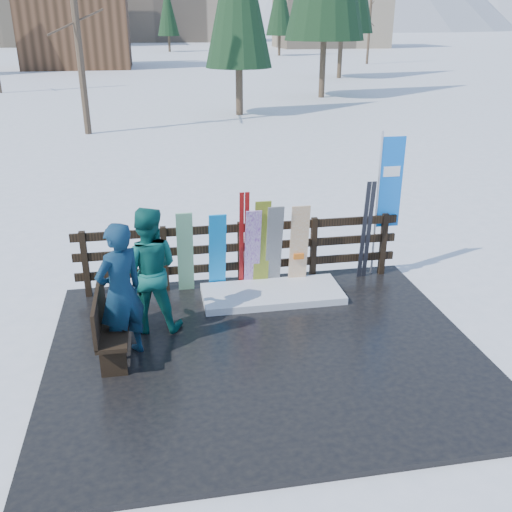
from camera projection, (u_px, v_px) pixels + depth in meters
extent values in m
plane|color=white|center=(265.00, 354.00, 8.09)|extent=(700.00, 700.00, 0.00)
cube|color=black|center=(265.00, 352.00, 8.08)|extent=(6.00, 5.00, 0.08)
cube|color=black|center=(85.00, 264.00, 9.42)|extent=(0.10, 0.10, 1.15)
cube|color=black|center=(165.00, 259.00, 9.63)|extent=(0.10, 0.10, 1.15)
cube|color=black|center=(241.00, 254.00, 9.84)|extent=(0.10, 0.10, 1.15)
cube|color=black|center=(313.00, 249.00, 10.06)|extent=(0.10, 0.10, 1.15)
cube|color=black|center=(383.00, 244.00, 10.27)|extent=(0.10, 0.10, 1.15)
cube|color=black|center=(241.00, 266.00, 9.93)|extent=(5.60, 0.05, 0.14)
cube|color=black|center=(241.00, 247.00, 9.80)|extent=(5.60, 0.05, 0.14)
cube|color=black|center=(240.00, 228.00, 9.66)|extent=(5.60, 0.05, 0.14)
cube|color=white|center=(272.00, 294.00, 9.57)|extent=(2.33, 1.00, 0.12)
cube|color=black|center=(114.00, 323.00, 7.85)|extent=(0.40, 1.50, 0.06)
cube|color=black|center=(113.00, 361.00, 7.39)|extent=(0.34, 0.06, 0.45)
cube|color=black|center=(117.00, 317.00, 8.48)|extent=(0.34, 0.06, 0.45)
cube|color=black|center=(99.00, 307.00, 7.71)|extent=(0.05, 1.50, 0.50)
cube|color=#0D94ED|center=(217.00, 252.00, 9.52)|extent=(0.29, 0.40, 1.44)
cube|color=silver|center=(185.00, 253.00, 9.42)|extent=(0.27, 0.39, 1.50)
cube|color=#E9FF2F|center=(262.00, 245.00, 9.61)|extent=(0.27, 0.29, 1.61)
cube|color=white|center=(253.00, 249.00, 9.61)|extent=(0.26, 0.32, 1.46)
cube|color=black|center=(274.00, 247.00, 9.66)|extent=(0.27, 0.32, 1.51)
cube|color=white|center=(299.00, 246.00, 9.74)|extent=(0.32, 0.20, 1.48)
cube|color=maroon|center=(241.00, 241.00, 9.59)|extent=(0.07, 0.21, 1.74)
cube|color=maroon|center=(247.00, 241.00, 9.61)|extent=(0.07, 0.21, 1.74)
cube|color=black|center=(364.00, 231.00, 9.93)|extent=(0.08, 0.19, 1.82)
cube|color=black|center=(369.00, 231.00, 9.95)|extent=(0.08, 0.19, 1.82)
cylinder|color=silver|center=(377.00, 205.00, 10.01)|extent=(0.04, 0.04, 2.60)
cube|color=blue|center=(391.00, 183.00, 9.89)|extent=(0.42, 0.02, 1.60)
imported|color=navy|center=(120.00, 292.00, 7.56)|extent=(0.84, 0.80, 1.94)
imported|color=#115950|center=(148.00, 270.00, 8.28)|extent=(1.02, 0.84, 1.90)
cube|color=tan|center=(331.00, 4.00, 96.70)|extent=(18.00, 12.00, 14.00)
cube|color=brown|center=(76.00, 25.00, 55.25)|extent=(10.00, 8.00, 8.00)
cone|color=black|center=(239.00, 17.00, 26.85)|extent=(3.26, 3.26, 9.05)
cylinder|color=#382B1E|center=(371.00, 10.00, 59.66)|extent=(0.28, 0.28, 10.66)
cone|color=black|center=(99.00, 3.00, 59.34)|extent=(4.36, 4.36, 12.11)
cone|color=black|center=(280.00, 15.00, 74.24)|extent=(3.64, 3.64, 10.10)
cone|color=black|center=(168.00, 20.00, 83.99)|extent=(3.21, 3.21, 8.91)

